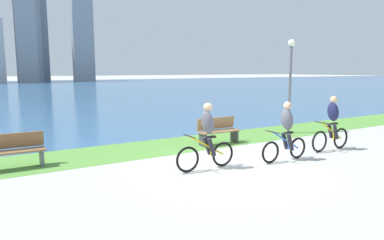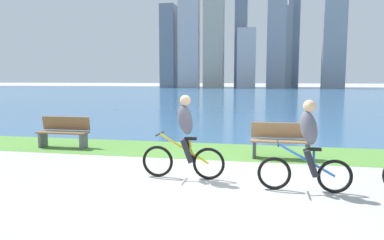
{
  "view_description": "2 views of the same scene",
  "coord_description": "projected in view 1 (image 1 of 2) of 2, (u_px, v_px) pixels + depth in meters",
  "views": [
    {
      "loc": [
        -5.45,
        -7.19,
        2.49
      ],
      "look_at": [
        -0.9,
        0.39,
        1.21
      ],
      "focal_mm": 32.3,
      "sensor_mm": 36.0,
      "label": 1
    },
    {
      "loc": [
        0.84,
        -7.18,
        2.01
      ],
      "look_at": [
        -0.64,
        0.14,
        1.17
      ],
      "focal_mm": 34.31,
      "sensor_mm": 36.0,
      "label": 2
    }
  ],
  "objects": [
    {
      "name": "cyclist_lead",
      "position": [
        207.0,
        137.0,
        8.65
      ],
      "size": [
        1.71,
        0.52,
        1.69
      ],
      "color": "black",
      "rests_on": "ground"
    },
    {
      "name": "grass_strip_bayside",
      "position": [
        178.0,
        145.0,
        11.61
      ],
      "size": [
        120.0,
        2.35,
        0.01
      ],
      "primitive_type": "cube",
      "color": "#59933D",
      "rests_on": "ground"
    },
    {
      "name": "bay_water_surface",
      "position": [
        32.0,
        89.0,
        46.33
      ],
      "size": [
        300.0,
        79.51,
        0.0
      ],
      "primitive_type": "cube",
      "color": "#386693",
      "rests_on": "ground"
    },
    {
      "name": "cyclist_distant_rear",
      "position": [
        332.0,
        124.0,
        10.72
      ],
      "size": [
        1.67,
        0.52,
        1.7
      ],
      "color": "black",
      "rests_on": "ground"
    },
    {
      "name": "bench_near_path",
      "position": [
        218.0,
        131.0,
        11.67
      ],
      "size": [
        1.5,
        0.47,
        0.9
      ],
      "color": "olive",
      "rests_on": "ground"
    },
    {
      "name": "bench_far_along_path",
      "position": [
        13.0,
        151.0,
        8.74
      ],
      "size": [
        1.5,
        0.47,
        0.9
      ],
      "color": "brown",
      "rests_on": "ground"
    },
    {
      "name": "lamppost_tall",
      "position": [
        290.0,
        72.0,
        13.44
      ],
      "size": [
        0.28,
        0.28,
        3.66
      ],
      "color": "#595960",
      "rests_on": "ground"
    },
    {
      "name": "cyclist_trailing",
      "position": [
        286.0,
        131.0,
        9.47
      ],
      "size": [
        1.65,
        0.52,
        1.64
      ],
      "color": "black",
      "rests_on": "ground"
    },
    {
      "name": "ground_plane",
      "position": [
        228.0,
        164.0,
        9.23
      ],
      "size": [
        300.0,
        300.0,
        0.0
      ],
      "primitive_type": "plane",
      "color": "#B2AFA8"
    }
  ]
}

